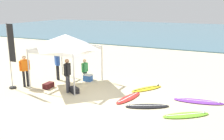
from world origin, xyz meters
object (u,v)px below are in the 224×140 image
object	(u,v)px
surfboard_lime	(186,115)
person_green	(85,68)
surfboard_yellow	(147,89)
banner_flag	(11,59)
canopy_tent	(66,41)
person_blue	(57,63)
cooler_box	(88,78)
gear_bag_by_pole	(48,85)
surfboard_red	(128,98)
surfboard_black	(147,106)
person_orange	(25,69)
gear_bag_near_tent	(74,90)
surfboard_purple	(198,101)
person_black	(67,73)

from	to	relation	value
surfboard_lime	person_green	size ratio (longest dim) A/B	1.55
surfboard_yellow	banner_flag	world-z (taller)	banner_flag
canopy_tent	person_blue	world-z (taller)	canopy_tent
canopy_tent	surfboard_yellow	size ratio (longest dim) A/B	1.60
person_green	cooler_box	bearing A→B (deg)	-36.11
gear_bag_by_pole	surfboard_yellow	bearing A→B (deg)	23.51
surfboard_red	surfboard_black	world-z (taller)	same
person_orange	cooler_box	distance (m)	3.46
gear_bag_near_tent	cooler_box	xyz separation A→B (m)	(-0.41, 2.00, 0.06)
canopy_tent	surfboard_lime	bearing A→B (deg)	-11.72
gear_bag_by_pole	surfboard_red	bearing A→B (deg)	5.14
surfboard_black	gear_bag_near_tent	bearing A→B (deg)	177.77
surfboard_purple	person_black	size ratio (longest dim) A/B	1.31
canopy_tent	surfboard_yellow	world-z (taller)	canopy_tent
surfboard_lime	surfboard_purple	bearing A→B (deg)	82.01
person_blue	person_black	distance (m)	2.35
person_orange	person_green	world-z (taller)	person_orange
gear_bag_by_pole	surfboard_black	bearing A→B (deg)	-1.65
surfboard_red	banner_flag	distance (m)	6.25
person_orange	banner_flag	distance (m)	0.85
person_orange	canopy_tent	bearing A→B (deg)	38.52
surfboard_black	gear_bag_by_pole	size ratio (longest dim) A/B	3.18
person_black	gear_bag_by_pole	distance (m)	1.57
surfboard_yellow	gear_bag_by_pole	size ratio (longest dim) A/B	3.05
surfboard_yellow	person_orange	bearing A→B (deg)	-158.23
surfboard_black	person_blue	xyz separation A→B (m)	(-5.94, 1.60, 0.95)
surfboard_red	person_orange	size ratio (longest dim) A/B	1.12
surfboard_yellow	gear_bag_by_pole	world-z (taller)	gear_bag_by_pole
person_orange	person_black	world-z (taller)	same
surfboard_yellow	banner_flag	bearing A→B (deg)	-155.18
surfboard_purple	gear_bag_by_pole	xyz separation A→B (m)	(-7.39, -1.40, 0.10)
gear_bag_by_pole	cooler_box	distance (m)	2.33
surfboard_yellow	surfboard_black	bearing A→B (deg)	-71.77
person_blue	gear_bag_by_pole	size ratio (longest dim) A/B	2.85
person_black	gear_bag_by_pole	bearing A→B (deg)	176.61
surfboard_yellow	person_black	world-z (taller)	person_black
person_blue	person_black	bearing A→B (deg)	-40.17
surfboard_purple	person_blue	distance (m)	7.92
surfboard_lime	person_black	xyz separation A→B (m)	(-5.82, 0.26, 0.95)
surfboard_red	surfboard_black	distance (m)	1.22
surfboard_red	person_blue	world-z (taller)	person_blue
surfboard_red	gear_bag_near_tent	distance (m)	2.78
person_black	banner_flag	distance (m)	3.03
person_orange	cooler_box	size ratio (longest dim) A/B	3.42
person_blue	cooler_box	size ratio (longest dim) A/B	3.42
gear_bag_near_tent	gear_bag_by_pole	world-z (taller)	same
surfboard_lime	gear_bag_near_tent	distance (m)	5.53
surfboard_yellow	person_blue	distance (m)	5.34
person_blue	gear_bag_by_pole	xyz separation A→B (m)	(0.48, -1.44, -0.85)
surfboard_lime	banner_flag	bearing A→B (deg)	-176.63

